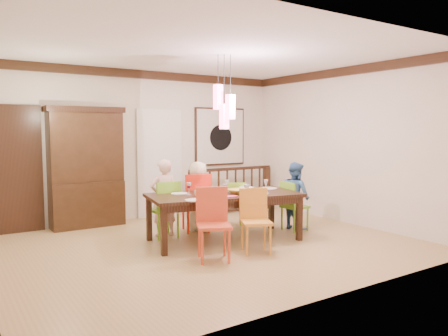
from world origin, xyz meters
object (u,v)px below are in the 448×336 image
chair_end_right (295,202)px  person_end_right (295,196)px  china_hutch (86,167)px  dining_table (224,198)px  person_far_mid (198,196)px  chair_far_left (163,205)px  balustrade (231,189)px  person_far_left (164,198)px

chair_end_right → person_end_right: (0.08, 0.08, 0.10)m
china_hutch → person_end_right: 3.78m
dining_table → person_far_mid: bearing=99.4°
chair_far_left → balustrade: size_ratio=0.46×
china_hutch → balustrade: 3.00m
china_hutch → person_far_left: bearing=-58.5°
person_far_left → person_far_mid: (0.68, 0.04, -0.03)m
dining_table → chair_end_right: bearing=7.2°
china_hutch → balustrade: size_ratio=1.07×
person_far_mid → person_end_right: (1.48, -0.85, -0.01)m
chair_far_left → china_hutch: china_hutch is taller
dining_table → china_hutch: china_hutch is taller
china_hutch → chair_end_right: bearing=-38.0°
chair_far_left → chair_end_right: chair_far_left is taller
chair_end_right → china_hutch: size_ratio=0.40×
chair_end_right → person_far_mid: (-1.40, 0.93, 0.11)m
chair_end_right → person_far_left: person_far_left is taller
chair_far_left → china_hutch: size_ratio=0.43×
dining_table → balustrade: balustrade is taller
chair_far_left → person_far_mid: (0.73, 0.13, 0.07)m
person_far_left → balustrade: bearing=-146.2°
chair_end_right → person_far_left: 2.27m
dining_table → chair_far_left: bearing=145.4°
balustrade → person_end_right: person_end_right is taller
person_far_left → person_end_right: 2.31m
person_end_right → china_hutch: bearing=59.5°
chair_end_right → person_end_right: bearing=-46.9°
balustrade → person_far_left: (-2.07, -1.06, 0.13)m
person_end_right → dining_table: bearing=95.6°
chair_end_right → china_hutch: china_hutch is taller
chair_end_right → person_far_mid: 1.69m
chair_far_left → chair_end_right: bearing=157.7°
chair_far_left → balustrade: (2.12, 1.15, -0.03)m
person_far_left → person_end_right: size_ratio=1.07×
china_hutch → person_end_right: size_ratio=1.82×
person_far_mid → dining_table: bearing=96.4°
balustrade → person_far_left: size_ratio=1.60×
person_far_left → person_end_right: person_far_left is taller
chair_end_right → dining_table: bearing=86.6°
chair_end_right → balustrade: 1.95m
person_end_right → person_far_left: bearing=75.2°
dining_table → person_far_left: bearing=139.8°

